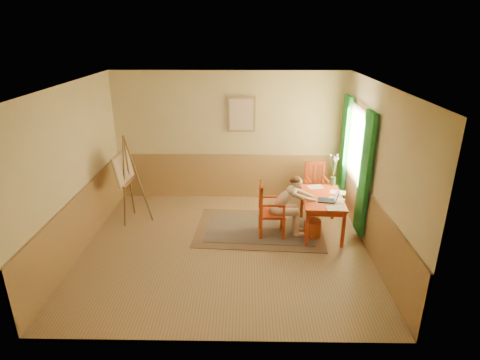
{
  "coord_description": "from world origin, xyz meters",
  "views": [
    {
      "loc": [
        0.36,
        -6.07,
        3.62
      ],
      "look_at": [
        0.25,
        0.55,
        1.05
      ],
      "focal_mm": 29.52,
      "sensor_mm": 36.0,
      "label": 1
    }
  ],
  "objects_px": {
    "easel": "(125,171)",
    "chair_back": "(316,186)",
    "figure": "(288,203)",
    "table": "(322,201)",
    "laptop": "(330,199)",
    "chair_left": "(269,210)"
  },
  "relations": [
    {
      "from": "chair_back",
      "to": "chair_left",
      "type": "bearing_deg",
      "value": -130.68
    },
    {
      "from": "chair_left",
      "to": "figure",
      "type": "xyz_separation_m",
      "value": [
        0.33,
        0.01,
        0.13
      ]
    },
    {
      "from": "figure",
      "to": "table",
      "type": "bearing_deg",
      "value": 9.46
    },
    {
      "from": "chair_left",
      "to": "figure",
      "type": "relative_size",
      "value": 0.88
    },
    {
      "from": "table",
      "to": "easel",
      "type": "distance_m",
      "value": 3.78
    },
    {
      "from": "table",
      "to": "chair_back",
      "type": "distance_m",
      "value": 1.12
    },
    {
      "from": "laptop",
      "to": "easel",
      "type": "height_order",
      "value": "easel"
    },
    {
      "from": "chair_back",
      "to": "easel",
      "type": "bearing_deg",
      "value": -170.19
    },
    {
      "from": "chair_left",
      "to": "easel",
      "type": "relative_size",
      "value": 0.58
    },
    {
      "from": "figure",
      "to": "chair_back",
      "type": "bearing_deg",
      "value": 59.29
    },
    {
      "from": "chair_back",
      "to": "figure",
      "type": "height_order",
      "value": "figure"
    },
    {
      "from": "easel",
      "to": "chair_back",
      "type": "bearing_deg",
      "value": 9.81
    },
    {
      "from": "chair_left",
      "to": "laptop",
      "type": "height_order",
      "value": "chair_left"
    },
    {
      "from": "easel",
      "to": "table",
      "type": "bearing_deg",
      "value": -6.81
    },
    {
      "from": "easel",
      "to": "chair_left",
      "type": "bearing_deg",
      "value": -11.65
    },
    {
      "from": "table",
      "to": "laptop",
      "type": "bearing_deg",
      "value": -64.81
    },
    {
      "from": "table",
      "to": "chair_left",
      "type": "distance_m",
      "value": 0.99
    },
    {
      "from": "chair_left",
      "to": "laptop",
      "type": "xyz_separation_m",
      "value": [
        1.07,
        -0.07,
        0.26
      ]
    },
    {
      "from": "laptop",
      "to": "easel",
      "type": "distance_m",
      "value": 3.89
    },
    {
      "from": "table",
      "to": "figure",
      "type": "relative_size",
      "value": 1.07
    },
    {
      "from": "chair_back",
      "to": "laptop",
      "type": "bearing_deg",
      "value": -89.3
    },
    {
      "from": "chair_back",
      "to": "easel",
      "type": "xyz_separation_m",
      "value": [
        -3.81,
        -0.66,
        0.55
      ]
    }
  ]
}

